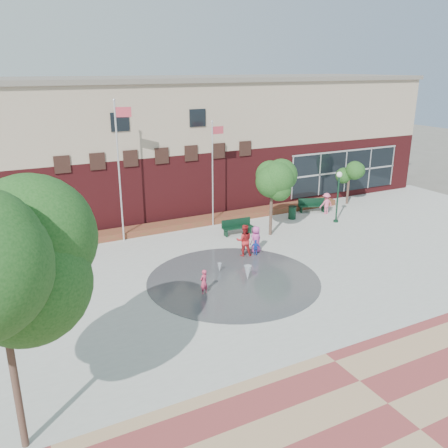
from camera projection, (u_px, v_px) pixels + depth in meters
name	position (u px, v px, depth m)	size (l,w,h in m)	color
ground	(266.00, 307.00, 20.50)	(120.00, 120.00, 0.00)	#666056
plaza_concrete	(224.00, 273.00, 23.87)	(46.00, 18.00, 0.01)	#A8A8A0
paver_band	(388.00, 404.00, 14.61)	(46.00, 6.00, 0.01)	brown
splash_pad	(233.00, 280.00, 23.03)	(8.40, 8.40, 0.01)	#383A3D
library_building	(137.00, 144.00, 33.76)	(44.40, 10.40, 9.20)	#5A171B
flower_bed	(169.00, 229.00, 30.28)	(26.00, 1.20, 0.40)	#A61429
flagpole_left	(119.00, 165.00, 26.80)	(0.93, 0.35, 8.23)	silver
flagpole_right	(213.00, 169.00, 29.74)	(0.84, 0.14, 6.78)	silver
lamp_right	(338.00, 191.00, 30.96)	(0.36, 0.36, 3.43)	#0F321F
bench_left	(37.00, 261.00, 24.64)	(1.67, 0.74, 0.81)	#0F321F
bench_mid	(237.00, 230.00, 29.20)	(1.96, 0.67, 0.97)	#0F321F
bench_right	(312.00, 208.00, 33.72)	(2.00, 1.18, 0.97)	#0F321F
trash_can	(292.00, 213.00, 32.16)	(0.55, 0.55, 0.90)	#0F321F
tree_mid	(272.00, 183.00, 28.21)	(2.68, 2.68, 4.53)	#412D24
tree_small_right	(349.00, 172.00, 35.09)	(1.95, 1.95, 3.33)	#412D24
water_jet_a	(248.00, 280.00, 23.02)	(0.38, 0.38, 0.74)	white
water_jet_b	(220.00, 272.00, 23.93)	(0.21, 0.21, 0.47)	white
child_splash	(204.00, 282.00, 21.47)	(0.44, 0.29, 1.21)	#C53758
adult_red	(244.00, 240.00, 25.73)	(0.88, 0.68, 1.80)	red
adult_pink	(256.00, 239.00, 26.30)	(0.74, 0.48, 1.51)	#D74CAB
child_blue	(256.00, 248.00, 25.91)	(0.53, 0.22, 0.91)	blue
person_bench	(326.00, 204.00, 33.14)	(0.98, 0.57, 1.52)	#E36083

